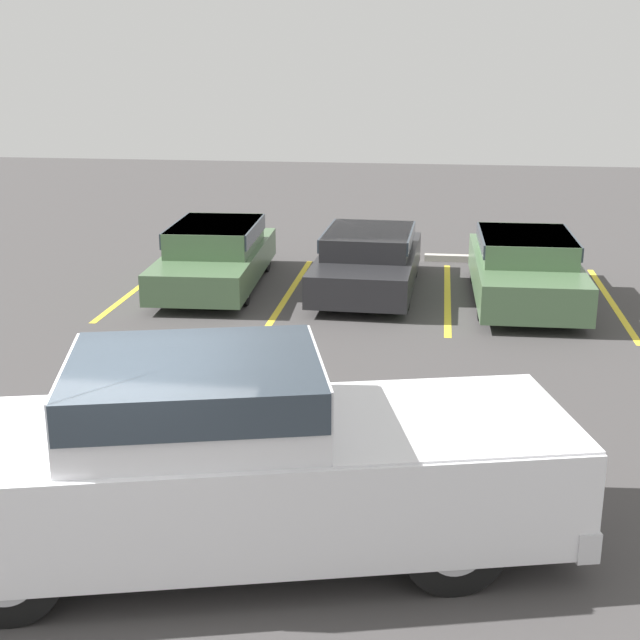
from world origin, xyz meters
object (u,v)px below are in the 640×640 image
object	(u,v)px
pickup_truck	(234,459)
parked_sedan_b	(368,259)
parked_sedan_c	(525,266)
parked_sedan_a	(215,253)
wheel_stop_curb	(467,259)

from	to	relation	value
pickup_truck	parked_sedan_b	distance (m)	9.48
pickup_truck	parked_sedan_c	bearing A→B (deg)	55.52
pickup_truck	parked_sedan_c	world-z (taller)	pickup_truck
pickup_truck	parked_sedan_a	xyz separation A→B (m)	(-2.54, 9.42, -0.28)
pickup_truck	parked_sedan_a	bearing A→B (deg)	90.71
parked_sedan_a	parked_sedan_c	world-z (taller)	parked_sedan_c
parked_sedan_b	wheel_stop_curb	bearing A→B (deg)	145.71
parked_sedan_b	wheel_stop_curb	world-z (taller)	parked_sedan_b
pickup_truck	wheel_stop_curb	xyz separation A→B (m)	(2.36, 12.16, -0.86)
parked_sedan_b	wheel_stop_curb	size ratio (longest dim) A/B	2.33
parked_sedan_a	parked_sedan_c	xyz separation A→B (m)	(5.85, -0.36, 0.01)
parked_sedan_c	pickup_truck	bearing A→B (deg)	-21.17
pickup_truck	wheel_stop_curb	bearing A→B (deg)	64.60
parked_sedan_b	pickup_truck	bearing A→B (deg)	-1.06
parked_sedan_b	wheel_stop_curb	xyz separation A→B (m)	(1.94, 2.69, -0.55)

